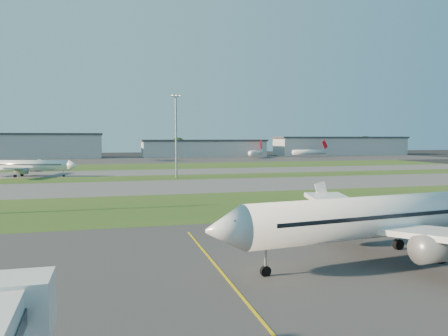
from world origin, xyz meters
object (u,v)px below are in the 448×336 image
object	(u,v)px
mini_jet_far	(310,152)
light_mast_centre	(176,130)
airliner_parked	(394,216)
mini_jet_near	(256,153)
airliner_taxiing	(27,166)

from	to	relation	value
mini_jet_far	light_mast_centre	bearing A→B (deg)	-145.29
mini_jet_far	airliner_parked	bearing A→B (deg)	-128.66
mini_jet_near	light_mast_centre	size ratio (longest dim) A/B	0.96
airliner_parked	mini_jet_near	size ratio (longest dim) A/B	1.65
light_mast_centre	airliner_parked	bearing A→B (deg)	-85.14
mini_jet_near	light_mast_centre	distance (m)	139.38
airliner_parked	light_mast_centre	distance (m)	96.78
airliner_parked	airliner_taxiing	distance (m)	123.91
mini_jet_far	airliner_taxiing	bearing A→B (deg)	-159.44
airliner_parked	airliner_taxiing	world-z (taller)	airliner_parked
airliner_taxiing	mini_jet_near	size ratio (longest dim) A/B	1.29
mini_jet_near	airliner_taxiing	bearing A→B (deg)	166.64
mini_jet_near	airliner_parked	bearing A→B (deg)	-161.68
airliner_taxiing	mini_jet_far	world-z (taller)	airliner_taxiing
airliner_parked	light_mast_centre	xyz separation A→B (m)	(-8.15, 95.88, 10.33)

